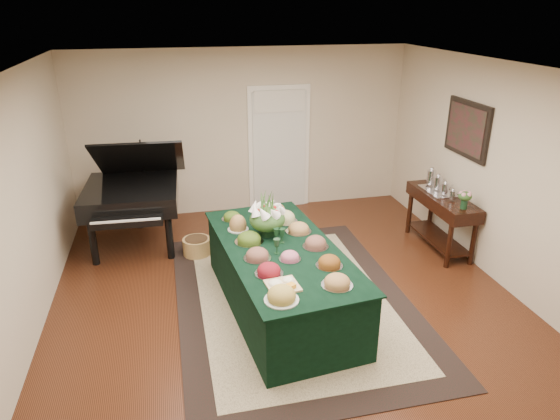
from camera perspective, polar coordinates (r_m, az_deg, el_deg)
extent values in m
plane|color=black|center=(6.14, 0.64, -10.15)|extent=(6.00, 6.00, 0.00)
cube|color=black|center=(6.12, 1.47, -10.22)|extent=(2.73, 3.83, 0.01)
cube|color=beige|center=(6.12, 1.48, -10.16)|extent=(2.19, 3.28, 0.01)
cube|color=white|center=(8.51, -0.12, 7.10)|extent=(1.05, 0.04, 2.10)
cube|color=silver|center=(8.51, -0.09, 6.74)|extent=(0.90, 0.06, 2.00)
cube|color=black|center=(5.79, 0.09, -7.85)|extent=(1.41, 2.61, 0.78)
cube|color=black|center=(5.60, 0.09, -4.39)|extent=(1.47, 2.68, 0.02)
cylinder|color=silver|center=(5.72, -3.54, -3.64)|extent=(0.33, 0.33, 0.01)
ellipsoid|color=#436219|center=(5.70, -3.55, -3.20)|extent=(0.27, 0.27, 0.09)
cylinder|color=beige|center=(4.66, 0.18, -10.23)|extent=(0.33, 0.33, 0.01)
ellipsoid|color=gold|center=(4.62, 0.18, -9.63)|extent=(0.27, 0.27, 0.10)
cylinder|color=silver|center=(6.53, -0.35, -0.14)|extent=(0.25, 0.25, 0.01)
ellipsoid|color=#B68348|center=(6.52, -0.35, 0.19)|extent=(0.21, 0.21, 0.07)
cylinder|color=silver|center=(5.07, -1.27, -7.28)|extent=(0.29, 0.29, 0.01)
ellipsoid|color=maroon|center=(5.05, -1.28, -6.82)|extent=(0.24, 0.24, 0.08)
cylinder|color=silver|center=(5.36, -2.60, -5.51)|extent=(0.30, 0.30, 0.01)
ellipsoid|color=brown|center=(5.34, -2.61, -5.06)|extent=(0.24, 0.24, 0.08)
cylinder|color=silver|center=(5.96, 2.14, -2.46)|extent=(0.31, 0.31, 0.01)
ellipsoid|color=#B68348|center=(5.95, 2.14, -2.06)|extent=(0.25, 0.25, 0.08)
cylinder|color=silver|center=(4.91, 6.54, -8.52)|extent=(0.31, 0.31, 0.01)
ellipsoid|color=#B68348|center=(4.88, 6.56, -8.06)|extent=(0.25, 0.25, 0.08)
cylinder|color=silver|center=(6.33, -5.51, -1.02)|extent=(0.26, 0.26, 0.01)
ellipsoid|color=#436219|center=(6.32, -5.52, -0.69)|extent=(0.21, 0.21, 0.07)
cylinder|color=silver|center=(6.23, 0.54, -1.30)|extent=(0.32, 0.32, 0.01)
ellipsoid|color=#D9CF87|center=(6.21, 0.54, -0.81)|extent=(0.26, 0.26, 0.10)
cylinder|color=silver|center=(5.24, 5.65, -6.35)|extent=(0.28, 0.28, 0.01)
ellipsoid|color=brown|center=(5.21, 5.67, -5.89)|extent=(0.23, 0.23, 0.08)
cylinder|color=silver|center=(5.61, 4.08, -4.19)|extent=(0.29, 0.29, 0.01)
ellipsoid|color=brown|center=(5.59, 4.10, -3.71)|extent=(0.24, 0.24, 0.09)
cylinder|color=beige|center=(6.04, -4.81, -2.21)|extent=(0.25, 0.25, 0.01)
ellipsoid|color=#B68348|center=(6.01, -4.83, -1.57)|extent=(0.21, 0.21, 0.13)
cylinder|color=silver|center=(5.34, 1.13, -5.63)|extent=(0.24, 0.24, 0.01)
ellipsoid|color=#D26985|center=(5.32, 1.13, -5.27)|extent=(0.20, 0.20, 0.07)
cube|color=tan|center=(4.86, 0.30, -8.64)|extent=(0.33, 0.33, 0.02)
ellipsoid|color=white|center=(4.85, -0.53, -8.04)|extent=(0.14, 0.14, 0.08)
ellipsoid|color=white|center=(4.91, 0.96, -7.71)|extent=(0.12, 0.12, 0.07)
cube|color=orange|center=(4.79, 1.19, -8.64)|extent=(0.11, 0.10, 0.05)
cylinder|color=#13311B|center=(5.85, -1.45, -2.14)|extent=(0.16, 0.16, 0.16)
ellipsoid|color=#2F5622|center=(5.81, -1.46, -1.08)|extent=(0.42, 0.42, 0.27)
cylinder|color=black|center=(7.21, -20.56, -3.53)|extent=(0.10, 0.10, 0.64)
cylinder|color=black|center=(7.08, -12.50, -3.03)|extent=(0.10, 0.10, 0.64)
cylinder|color=black|center=(8.18, -15.86, 0.17)|extent=(0.10, 0.10, 0.64)
cube|color=black|center=(7.46, -16.58, 1.72)|extent=(1.35, 1.44, 0.28)
cube|color=black|center=(6.77, -17.08, -1.29)|extent=(0.93, 0.26, 0.10)
cube|color=black|center=(7.44, -15.75, 5.73)|extent=(1.28, 1.06, 0.71)
cylinder|color=#A98044|center=(7.19, -9.49, -4.16)|extent=(0.39, 0.39, 0.24)
cylinder|color=black|center=(7.05, 18.74, -3.93)|extent=(0.07, 0.07, 0.64)
cylinder|color=black|center=(7.23, 21.19, -3.58)|extent=(0.07, 0.07, 0.64)
cylinder|color=black|center=(7.95, 14.58, -0.38)|extent=(0.07, 0.07, 0.64)
cylinder|color=black|center=(8.12, 16.85, -0.16)|extent=(0.07, 0.07, 0.64)
cube|color=black|center=(7.42, 18.09, 0.96)|extent=(0.45, 1.36, 0.18)
cube|color=black|center=(7.64, 17.58, -3.05)|extent=(0.38, 1.20, 0.03)
cube|color=silver|center=(7.52, 17.58, 2.10)|extent=(0.34, 0.58, 0.02)
cylinder|color=#13311B|center=(6.98, 20.28, 0.66)|extent=(0.09, 0.09, 0.13)
ellipsoid|color=pink|center=(6.94, 20.41, 1.58)|extent=(0.20, 0.20, 0.13)
cube|color=black|center=(7.25, 20.62, 8.64)|extent=(0.04, 0.95, 0.75)
cube|color=#531623|center=(7.24, 20.45, 8.64)|extent=(0.01, 0.82, 0.62)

